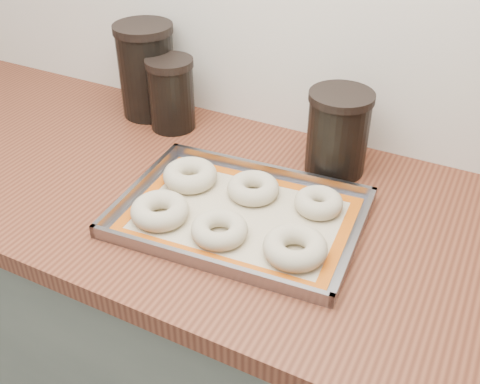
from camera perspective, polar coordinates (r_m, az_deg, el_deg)
The scene contains 13 objects.
cabinet at distance 1.49m, azimuth -3.13°, elevation -14.79°, with size 3.00×0.65×0.86m, color slate.
countertop at distance 1.18m, azimuth -3.81°, elevation -0.52°, with size 3.06×0.68×0.04m, color brown.
baking_tray at distance 1.09m, azimuth -0.00°, elevation -2.30°, with size 0.48×0.36×0.03m.
baking_mat at distance 1.09m, azimuth 0.00°, elevation -2.38°, with size 0.44×0.32×0.00m.
bagel_front_left at distance 1.08m, azimuth -8.13°, elevation -1.88°, with size 0.11×0.11×0.04m, color beige.
bagel_front_mid at distance 1.02m, azimuth -2.10°, elevation -3.84°, with size 0.11×0.11×0.03m, color beige.
bagel_front_right at distance 0.99m, azimuth 5.61°, elevation -5.62°, with size 0.11×0.11×0.04m, color beige.
bagel_back_left at distance 1.17m, azimuth -5.09°, elevation 1.72°, with size 0.11×0.11×0.04m, color beige.
bagel_back_mid at distance 1.13m, azimuth 1.35°, elevation 0.40°, with size 0.10×0.10×0.04m, color beige.
bagel_back_right at distance 1.10m, azimuth 7.99°, elevation -1.08°, with size 0.09×0.09×0.04m, color beige.
canister_left at distance 1.44m, azimuth -9.44°, elevation 12.11°, with size 0.14×0.14×0.23m.
canister_mid at distance 1.37m, azimuth -6.99°, elevation 9.87°, with size 0.11×0.11×0.17m.
canister_right at distance 1.20m, azimuth 9.90°, elevation 5.99°, with size 0.13×0.13×0.18m.
Camera 1 is at (0.51, 0.86, 1.56)m, focal length 42.00 mm.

